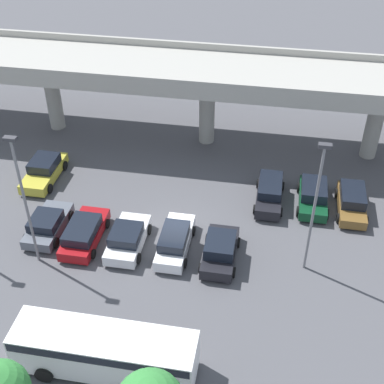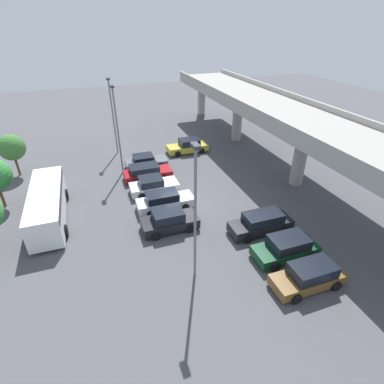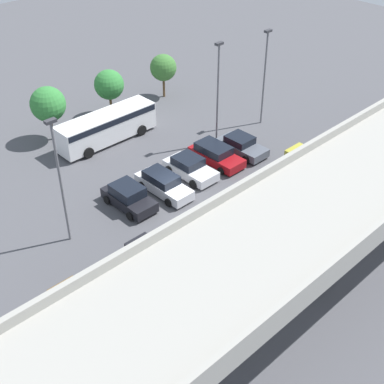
{
  "view_description": "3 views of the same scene",
  "coord_description": "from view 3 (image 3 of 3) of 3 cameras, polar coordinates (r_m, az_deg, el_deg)",
  "views": [
    {
      "loc": [
        5.44,
        -25.49,
        23.41
      ],
      "look_at": [
        0.42,
        2.91,
        1.57
      ],
      "focal_mm": 50.0,
      "sensor_mm": 36.0,
      "label": 1
    },
    {
      "loc": [
        21.14,
        -6.16,
        14.26
      ],
      "look_at": [
        -0.03,
        1.33,
        1.08
      ],
      "focal_mm": 28.0,
      "sensor_mm": 36.0,
      "label": 2
    },
    {
      "loc": [
        21.18,
        24.02,
        22.96
      ],
      "look_at": [
        1.04,
        2.97,
        2.58
      ],
      "focal_mm": 50.0,
      "sensor_mm": 36.0,
      "label": 3
    }
  ],
  "objects": [
    {
      "name": "tree_front_centre",
      "position": [
        50.39,
        -8.84,
        11.24
      ],
      "size": [
        2.75,
        2.75,
        4.39
      ],
      "color": "brown",
      "rests_on": "ground_plane"
    },
    {
      "name": "lamp_post_by_overpass",
      "position": [
        44.01,
        2.78,
        11.06
      ],
      "size": [
        0.7,
        0.35,
        8.88
      ],
      "color": "slate",
      "rests_on": "ground_plane"
    },
    {
      "name": "lamp_post_mid_lot",
      "position": [
        47.92,
        7.78,
        12.67
      ],
      "size": [
        0.7,
        0.35,
        8.62
      ],
      "color": "slate",
      "rests_on": "ground_plane"
    },
    {
      "name": "tree_front_left",
      "position": [
        53.57,
        -3.08,
        13.1
      ],
      "size": [
        2.6,
        2.6,
        4.35
      ],
      "color": "brown",
      "rests_on": "ground_plane"
    },
    {
      "name": "parked_car_7",
      "position": [
        31.79,
        -7.42,
        -9.68
      ],
      "size": [
        2.14,
        4.47,
        1.59
      ],
      "rotation": [
        0.0,
        0.0,
        -1.57
      ],
      "color": "#0C381E",
      "rests_on": "ground_plane"
    },
    {
      "name": "parked_car_5",
      "position": [
        38.46,
        -6.78,
        -0.52
      ],
      "size": [
        2.19,
        4.32,
        1.68
      ],
      "rotation": [
        0.0,
        0.0,
        1.57
      ],
      "color": "black",
      "rests_on": "ground_plane"
    },
    {
      "name": "tree_front_right",
      "position": [
        46.96,
        -15.12,
        9.02
      ],
      "size": [
        3.0,
        3.0,
        4.83
      ],
      "color": "brown",
      "rests_on": "ground_plane"
    },
    {
      "name": "shuttle_bus",
      "position": [
        46.45,
        -9.12,
        7.05
      ],
      "size": [
        9.07,
        2.68,
        2.54
      ],
      "rotation": [
        0.0,
        0.0,
        3.14
      ],
      "color": "white",
      "rests_on": "ground_plane"
    },
    {
      "name": "parked_car_3",
      "position": [
        41.55,
        -0.23,
        2.62
      ],
      "size": [
        2.26,
        4.45,
        1.54
      ],
      "rotation": [
        0.0,
        0.0,
        1.57
      ],
      "color": "silver",
      "rests_on": "ground_plane"
    },
    {
      "name": "highway_overpass",
      "position": [
        29.79,
        13.82,
        -1.64
      ],
      "size": [
        53.17,
        7.27,
        7.0
      ],
      "color": "#9E9B93",
      "rests_on": "ground_plane"
    },
    {
      "name": "parked_car_1",
      "position": [
        44.74,
        5.29,
        4.97
      ],
      "size": [
        2.22,
        4.38,
        1.45
      ],
      "rotation": [
        0.0,
        0.0,
        1.57
      ],
      "color": "#515660",
      "rests_on": "ground_plane"
    },
    {
      "name": "parked_car_2",
      "position": [
        43.27,
        2.53,
        4.04
      ],
      "size": [
        2.22,
        4.75,
        1.5
      ],
      "rotation": [
        0.0,
        0.0,
        1.57
      ],
      "color": "maroon",
      "rests_on": "ground_plane"
    },
    {
      "name": "lamp_post_near_aisle",
      "position": [
        33.65,
        -13.97,
        1.85
      ],
      "size": [
        0.7,
        0.35,
        8.86
      ],
      "color": "slate",
      "rests_on": "ground_plane"
    },
    {
      "name": "parked_car_8",
      "position": [
        30.97,
        -11.55,
        -11.78
      ],
      "size": [
        2.02,
        4.57,
        1.56
      ],
      "rotation": [
        0.0,
        0.0,
        -1.57
      ],
      "color": "brown",
      "rests_on": "ground_plane"
    },
    {
      "name": "parked_car_6",
      "position": [
        33.17,
        -3.43,
        -7.08
      ],
      "size": [
        1.99,
        4.87,
        1.6
      ],
      "rotation": [
        0.0,
        0.0,
        -1.57
      ],
      "color": "black",
      "rests_on": "ground_plane"
    },
    {
      "name": "parked_car_4",
      "position": [
        39.69,
        -3.1,
        0.88
      ],
      "size": [
        2.02,
        4.85,
        1.56
      ],
      "rotation": [
        0.0,
        0.0,
        1.57
      ],
      "color": "silver",
      "rests_on": "ground_plane"
    },
    {
      "name": "parked_car_0",
      "position": [
        43.66,
        13.19,
        3.4
      ],
      "size": [
        2.22,
        4.85,
        1.62
      ],
      "rotation": [
        0.0,
        0.0,
        -1.57
      ],
      "color": "gold",
      "rests_on": "ground_plane"
    },
    {
      "name": "ground_plane",
      "position": [
        39.4,
        -1.89,
        -0.68
      ],
      "size": [
        111.27,
        111.27,
        0.0
      ],
      "primitive_type": "plane",
      "color": "#4C4C51"
    }
  ]
}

